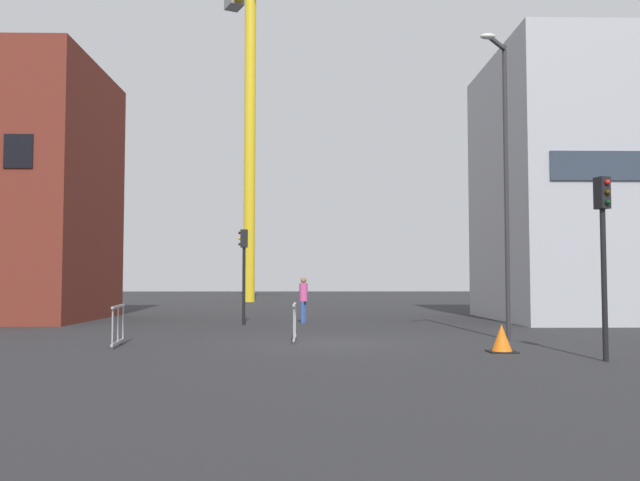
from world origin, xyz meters
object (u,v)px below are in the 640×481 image
streetlamp_tall (504,169)px  traffic_light_island (603,237)px  pedestrian_walking (303,296)px  traffic_cone_striped (502,339)px  traffic_light_corner (244,260)px  construction_crane (251,96)px

streetlamp_tall → traffic_light_island: (0.67, -5.06, -2.32)m
streetlamp_tall → pedestrian_walking: 10.68m
traffic_cone_striped → traffic_light_corner: bearing=125.7°
traffic_light_island → pedestrian_walking: size_ratio=2.17×
streetlamp_tall → traffic_cone_striped: bearing=-108.4°
pedestrian_walking → traffic_cone_striped: size_ratio=2.73×
traffic_light_island → traffic_cone_striped: size_ratio=5.92×
construction_crane → traffic_light_corner: size_ratio=6.99×
traffic_light_corner → traffic_cone_striped: traffic_light_corner is taller
traffic_light_island → pedestrian_walking: bearing=116.9°
streetlamp_tall → traffic_light_corner: (-8.25, 6.84, -2.51)m
traffic_light_corner → traffic_cone_striped: 12.53m
streetlamp_tall → traffic_light_corner: streetlamp_tall is taller
construction_crane → streetlamp_tall: (10.26, -33.52, -11.24)m
construction_crane → streetlamp_tall: 36.81m
construction_crane → traffic_light_island: construction_crane is taller
streetlamp_tall → traffic_cone_striped: streetlamp_tall is taller
traffic_light_corner → traffic_light_island: traffic_light_island is taller
pedestrian_walking → construction_crane: bearing=99.6°
streetlamp_tall → traffic_cone_striped: size_ratio=12.92×
construction_crane → pedestrian_walking: 30.04m
streetlamp_tall → traffic_light_corner: bearing=140.4°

